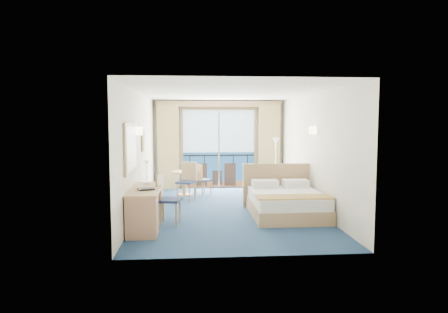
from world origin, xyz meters
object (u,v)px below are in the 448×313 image
desk_chair (165,196)px  desk (143,211)px  table_chair_b (187,179)px  round_table (185,177)px  bed (286,202)px  armchair (272,185)px  nightstand (296,192)px  floor_lamp (276,151)px  table_chair_a (201,178)px

desk_chair → desk: bearing=165.9°
table_chair_b → round_table: bearing=121.9°
desk → desk_chair: bearing=65.5°
bed → armchair: bed is taller
desk → nightstand: bearing=35.3°
floor_lamp → table_chair_a: 2.35m
desk_chair → table_chair_b: (0.41, 2.46, -0.00)m
nightstand → table_chair_b: table_chair_b is taller
table_chair_a → bed: bearing=179.3°
desk_chair → round_table: (0.32, 3.11, -0.05)m
table_chair_a → floor_lamp: bearing=-114.1°
table_chair_a → desk: bearing=127.5°
nightstand → table_chair_b: (-2.71, 0.77, 0.26)m
armchair → desk_chair: desk_chair is taller
bed → table_chair_b: (-2.17, 1.94, 0.26)m
nightstand → round_table: size_ratio=0.78×
desk → round_table: bearing=80.2°
table_chair_a → table_chair_b: bearing=111.9°
bed → desk: 3.20m
nightstand → table_chair_a: table_chair_a is taller
round_table → armchair: bearing=-15.1°
desk_chair → round_table: 3.13m
bed → floor_lamp: bearing=82.6°
desk → table_chair_a: 3.98m
floor_lamp → nightstand: bearing=-85.5°
round_table → table_chair_b: size_ratio=0.76×
armchair → nightstand: bearing=70.8°
floor_lamp → desk_chair: floor_lamp is taller
nightstand → desk: size_ratio=0.35×
armchair → desk_chair: bearing=-5.9°
floor_lamp → desk_chair: (-2.97, -3.52, -0.63)m
bed → table_chair_a: (-1.80, 2.53, 0.20)m
floor_lamp → desk: floor_lamp is taller
round_table → floor_lamp: bearing=8.8°
floor_lamp → armchair: bearing=-106.2°
armchair → round_table: size_ratio=1.06×
desk_chair → bed: bearing=-68.3°
armchair → round_table: bearing=-63.9°
bed → table_chair_b: bearing=138.2°
table_chair_a → table_chair_b: 0.70m
table_chair_a → armchair: bearing=-143.0°
desk_chair → table_chair_b: 2.49m
nightstand → armchair: size_ratio=0.74×
armchair → desk: (-3.02, -3.24, 0.07)m
desk_chair → round_table: desk_chair is taller
desk → table_chair_b: table_chair_b is taller
nightstand → table_chair_b: size_ratio=0.59×
desk → round_table: desk is taller
nightstand → armchair: armchair is taller
floor_lamp → bed: bearing=-97.4°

